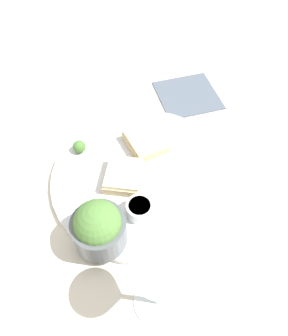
{
  "coord_description": "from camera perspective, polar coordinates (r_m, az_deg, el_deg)",
  "views": [
    {
      "loc": [
        -0.37,
        0.0,
        0.53
      ],
      "look_at": [
        0.0,
        0.0,
        0.03
      ],
      "focal_mm": 35.0,
      "sensor_mm": 36.0,
      "label": 1
    }
  ],
  "objects": [
    {
      "name": "napkin",
      "position": [
        0.82,
        7.77,
        12.52
      ],
      "size": [
        0.17,
        0.17,
        0.01
      ],
      "color": "#4C5666",
      "rests_on": "ground_plane"
    },
    {
      "name": "garnish",
      "position": [
        0.68,
        -11.04,
        3.68
      ],
      "size": [
        0.03,
        0.03,
        0.03
      ],
      "color": "#477533",
      "rests_on": "dinner_plate"
    },
    {
      "name": "ground_plane",
      "position": [
        0.65,
        0.0,
        -1.79
      ],
      "size": [
        4.0,
        4.0,
        0.0
      ],
      "primitive_type": "plane",
      "color": "beige"
    },
    {
      "name": "sauce_ramekin",
      "position": [
        0.58,
        -0.59,
        -7.11
      ],
      "size": [
        0.05,
        0.05,
        0.03
      ],
      "color": "white",
      "rests_on": "dinner_plate"
    },
    {
      "name": "salad_bowl",
      "position": [
        0.54,
        -7.71,
        -10.17
      ],
      "size": [
        0.09,
        0.09,
        0.09
      ],
      "color": "#4C5156",
      "rests_on": "dinner_plate"
    },
    {
      "name": "cheese_toast_far",
      "position": [
        0.67,
        0.45,
        4.68
      ],
      "size": [
        0.1,
        0.1,
        0.03
      ],
      "color": "#D1B27F",
      "rests_on": "dinner_plate"
    },
    {
      "name": "cheese_toast_near",
      "position": [
        0.62,
        -3.34,
        -1.38
      ],
      "size": [
        0.09,
        0.08,
        0.03
      ],
      "color": "#D1B27F",
      "rests_on": "dinner_plate"
    },
    {
      "name": "dinner_plate",
      "position": [
        0.64,
        0.0,
        -1.43
      ],
      "size": [
        0.36,
        0.36,
        0.01
      ],
      "color": "silver",
      "rests_on": "ground_plane"
    },
    {
      "name": "wine_glass",
      "position": [
        0.45,
        3.13,
        -18.81
      ],
      "size": [
        0.08,
        0.08,
        0.15
      ],
      "color": "silver",
      "rests_on": "ground_plane"
    },
    {
      "name": "fork",
      "position": [
        0.68,
        -23.37,
        -4.43
      ],
      "size": [
        0.06,
        0.15,
        0.01
      ],
      "color": "silver",
      "rests_on": "ground_plane"
    }
  ]
}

